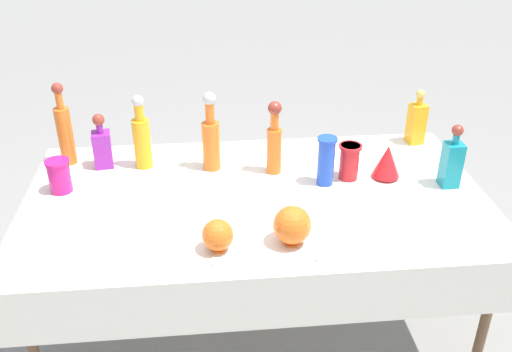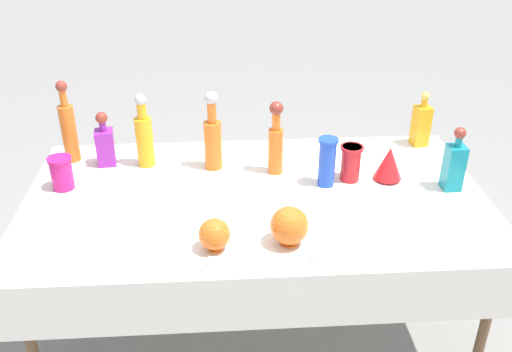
{
  "view_description": "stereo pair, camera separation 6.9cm",
  "coord_description": "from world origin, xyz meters",
  "px_view_note": "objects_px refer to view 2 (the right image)",
  "views": [
    {
      "loc": [
        -0.21,
        -2.2,
        2.09
      ],
      "look_at": [
        0.0,
        0.0,
        0.86
      ],
      "focal_mm": 40.0,
      "sensor_mm": 36.0,
      "label": 1
    },
    {
      "loc": [
        -0.15,
        -2.21,
        2.09
      ],
      "look_at": [
        0.0,
        0.0,
        0.86
      ],
      "focal_mm": 40.0,
      "sensor_mm": 36.0,
      "label": 2
    }
  ],
  "objects_px": {
    "tall_bottle_2": "(213,138)",
    "square_decanter_0": "(105,143)",
    "square_decanter_2": "(421,123)",
    "fluted_vase_0": "(389,163)",
    "tall_bottle_3": "(68,128)",
    "cardboard_box_behind_left": "(159,203)",
    "square_decanter_1": "(454,164)",
    "slender_vase_0": "(327,161)",
    "round_bowl_1": "(214,234)",
    "slender_vase_2": "(61,172)",
    "tall_bottle_1": "(276,141)",
    "tall_bottle_0": "(144,136)",
    "round_bowl_0": "(289,226)",
    "slender_vase_1": "(351,162)"
  },
  "relations": [
    {
      "from": "tall_bottle_2",
      "to": "square_decanter_0",
      "type": "relative_size",
      "value": 1.43
    },
    {
      "from": "square_decanter_2",
      "to": "fluted_vase_0",
      "type": "distance_m",
      "value": 0.45
    },
    {
      "from": "tall_bottle_2",
      "to": "fluted_vase_0",
      "type": "relative_size",
      "value": 2.36
    },
    {
      "from": "tall_bottle_3",
      "to": "cardboard_box_behind_left",
      "type": "xyz_separation_m",
      "value": [
        0.33,
        0.54,
        -0.78
      ]
    },
    {
      "from": "square_decanter_1",
      "to": "slender_vase_0",
      "type": "height_order",
      "value": "square_decanter_1"
    },
    {
      "from": "tall_bottle_3",
      "to": "round_bowl_1",
      "type": "relative_size",
      "value": 3.14
    },
    {
      "from": "tall_bottle_2",
      "to": "slender_vase_2",
      "type": "relative_size",
      "value": 2.53
    },
    {
      "from": "tall_bottle_1",
      "to": "square_decanter_1",
      "type": "relative_size",
      "value": 1.19
    },
    {
      "from": "square_decanter_1",
      "to": "cardboard_box_behind_left",
      "type": "relative_size",
      "value": 0.55
    },
    {
      "from": "tall_bottle_2",
      "to": "round_bowl_1",
      "type": "distance_m",
      "value": 0.68
    },
    {
      "from": "square_decanter_2",
      "to": "tall_bottle_2",
      "type": "bearing_deg",
      "value": -170.2
    },
    {
      "from": "tall_bottle_2",
      "to": "square_decanter_1",
      "type": "bearing_deg",
      "value": -14.27
    },
    {
      "from": "fluted_vase_0",
      "to": "round_bowl_1",
      "type": "relative_size",
      "value": 1.25
    },
    {
      "from": "tall_bottle_0",
      "to": "tall_bottle_1",
      "type": "relative_size",
      "value": 1.02
    },
    {
      "from": "tall_bottle_3",
      "to": "round_bowl_0",
      "type": "bearing_deg",
      "value": -38.14
    },
    {
      "from": "slender_vase_1",
      "to": "fluted_vase_0",
      "type": "height_order",
      "value": "slender_vase_1"
    },
    {
      "from": "slender_vase_0",
      "to": "round_bowl_1",
      "type": "bearing_deg",
      "value": -137.47
    },
    {
      "from": "square_decanter_1",
      "to": "slender_vase_1",
      "type": "xyz_separation_m",
      "value": [
        -0.45,
        0.11,
        -0.03
      ]
    },
    {
      "from": "tall_bottle_3",
      "to": "slender_vase_0",
      "type": "height_order",
      "value": "tall_bottle_3"
    },
    {
      "from": "slender_vase_0",
      "to": "round_bowl_1",
      "type": "xyz_separation_m",
      "value": [
        -0.52,
        -0.47,
        -0.05
      ]
    },
    {
      "from": "tall_bottle_0",
      "to": "square_decanter_2",
      "type": "height_order",
      "value": "tall_bottle_0"
    },
    {
      "from": "square_decanter_2",
      "to": "slender_vase_2",
      "type": "distance_m",
      "value": 1.81
    },
    {
      "from": "tall_bottle_3",
      "to": "square_decanter_2",
      "type": "xyz_separation_m",
      "value": [
        1.8,
        0.06,
        -0.05
      ]
    },
    {
      "from": "square_decanter_0",
      "to": "tall_bottle_3",
      "type": "bearing_deg",
      "value": 162.87
    },
    {
      "from": "tall_bottle_0",
      "to": "tall_bottle_2",
      "type": "xyz_separation_m",
      "value": [
        0.33,
        -0.05,
        0.01
      ]
    },
    {
      "from": "square_decanter_2",
      "to": "tall_bottle_1",
      "type": "bearing_deg",
      "value": -162.1
    },
    {
      "from": "tall_bottle_1",
      "to": "fluted_vase_0",
      "type": "height_order",
      "value": "tall_bottle_1"
    },
    {
      "from": "slender_vase_2",
      "to": "cardboard_box_behind_left",
      "type": "height_order",
      "value": "slender_vase_2"
    },
    {
      "from": "round_bowl_1",
      "to": "slender_vase_1",
      "type": "bearing_deg",
      "value": 38.86
    },
    {
      "from": "slender_vase_1",
      "to": "round_bowl_1",
      "type": "height_order",
      "value": "slender_vase_1"
    },
    {
      "from": "round_bowl_0",
      "to": "tall_bottle_1",
      "type": "bearing_deg",
      "value": 89.74
    },
    {
      "from": "tall_bottle_0",
      "to": "slender_vase_0",
      "type": "bearing_deg",
      "value": -16.67
    },
    {
      "from": "square_decanter_1",
      "to": "tall_bottle_1",
      "type": "bearing_deg",
      "value": 165.18
    },
    {
      "from": "square_decanter_1",
      "to": "slender_vase_0",
      "type": "relative_size",
      "value": 1.31
    },
    {
      "from": "round_bowl_1",
      "to": "cardboard_box_behind_left",
      "type": "relative_size",
      "value": 0.24
    },
    {
      "from": "slender_vase_2",
      "to": "cardboard_box_behind_left",
      "type": "xyz_separation_m",
      "value": [
        0.31,
        0.83,
        -0.69
      ]
    },
    {
      "from": "slender_vase_1",
      "to": "round_bowl_0",
      "type": "relative_size",
      "value": 1.08
    },
    {
      "from": "tall_bottle_3",
      "to": "fluted_vase_0",
      "type": "xyz_separation_m",
      "value": [
        1.53,
        -0.3,
        -0.09
      ]
    },
    {
      "from": "tall_bottle_3",
      "to": "square_decanter_0",
      "type": "relative_size",
      "value": 1.51
    },
    {
      "from": "tall_bottle_1",
      "to": "round_bowl_1",
      "type": "height_order",
      "value": "tall_bottle_1"
    },
    {
      "from": "tall_bottle_0",
      "to": "round_bowl_1",
      "type": "xyz_separation_m",
      "value": [
        0.34,
        -0.73,
        -0.09
      ]
    },
    {
      "from": "round_bowl_1",
      "to": "fluted_vase_0",
      "type": "bearing_deg",
      "value": 31.61
    },
    {
      "from": "tall_bottle_0",
      "to": "tall_bottle_2",
      "type": "distance_m",
      "value": 0.34
    },
    {
      "from": "round_bowl_0",
      "to": "cardboard_box_behind_left",
      "type": "relative_size",
      "value": 0.29
    },
    {
      "from": "slender_vase_1",
      "to": "slender_vase_2",
      "type": "height_order",
      "value": "slender_vase_1"
    },
    {
      "from": "slender_vase_0",
      "to": "round_bowl_1",
      "type": "distance_m",
      "value": 0.7
    },
    {
      "from": "tall_bottle_3",
      "to": "square_decanter_0",
      "type": "distance_m",
      "value": 0.2
    },
    {
      "from": "fluted_vase_0",
      "to": "tall_bottle_3",
      "type": "bearing_deg",
      "value": 168.77
    },
    {
      "from": "tall_bottle_2",
      "to": "square_decanter_2",
      "type": "distance_m",
      "value": 1.1
    },
    {
      "from": "tall_bottle_1",
      "to": "round_bowl_1",
      "type": "distance_m",
      "value": 0.68
    }
  ]
}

